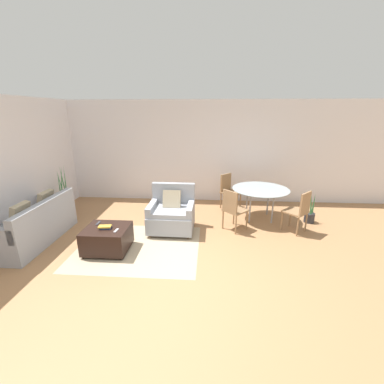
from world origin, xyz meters
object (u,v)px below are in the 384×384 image
armchair (172,214)px  dining_chair_far_left (228,189)px  book_stack (105,227)px  potted_plant (65,203)px  dining_table (260,191)px  couch (34,227)px  dining_chair_near_right (300,209)px  potted_plant_small (310,215)px  dining_chair_near_left (233,208)px  tv_remote_secondary (98,223)px  ottoman (107,238)px  tv_remote_primary (116,230)px

armchair → dining_chair_far_left: (1.29, 1.43, 0.16)m
book_stack → potted_plant: size_ratio=0.19×
dining_table → armchair: bearing=-159.4°
couch → dining_chair_far_left: (3.88, 2.13, 0.21)m
potted_plant → dining_chair_near_right: (5.45, -0.70, 0.25)m
potted_plant → potted_plant_small: 5.89m
dining_table → dining_chair_near_left: 0.98m
couch → potted_plant: (-0.20, 1.47, -0.03)m
tv_remote_secondary → potted_plant_small: (4.37, 1.38, -0.28)m
dining_table → dining_chair_near_right: size_ratio=1.44×
dining_chair_far_left → couch: bearing=-151.2°
ottoman → dining_chair_far_left: size_ratio=0.85×
ottoman → dining_chair_far_left: dining_chair_far_left is taller
ottoman → book_stack: (-0.00, -0.03, 0.23)m
book_stack → dining_chair_near_right: bearing=15.6°
dining_chair_far_left → armchair: bearing=-132.1°
ottoman → tv_remote_primary: size_ratio=5.14×
armchair → tv_remote_secondary: size_ratio=5.76×
potted_plant_small → tv_remote_primary: bearing=-157.1°
armchair → dining_chair_near_right: bearing=1.2°
tv_remote_primary → ottoman: bearing=154.6°
armchair → potted_plant_small: armchair is taller
dining_table → couch: bearing=-162.4°
potted_plant → dining_chair_far_left: potted_plant is taller
ottoman → book_stack: 0.24m
book_stack → dining_chair_far_left: 3.35m
couch → tv_remote_secondary: (1.33, -0.07, 0.15)m
couch → potted_plant_small: size_ratio=2.46×
armchair → ottoman: 1.41m
tv_remote_secondary → potted_plant_small: potted_plant_small is taller
ottoman → potted_plant: (-1.75, 1.71, 0.02)m
tv_remote_primary → dining_chair_near_left: 2.39m
book_stack → tv_remote_secondary: 0.30m
dining_table → dining_chair_near_left: size_ratio=1.44×
tv_remote_secondary → dining_chair_near_right: bearing=12.0°
potted_plant → dining_chair_near_right: bearing=-7.3°
dining_chair_near_right → book_stack: bearing=-164.4°
potted_plant_small → ottoman: bearing=-159.5°
ottoman → potted_plant_small: bearing=20.5°
ottoman → tv_remote_secondary: tv_remote_secondary is taller
tv_remote_primary → dining_chair_near_right: size_ratio=0.17×
dining_table → potted_plant: bearing=179.8°
dining_chair_far_left → potted_plant_small: bearing=-24.5°
couch → dining_table: (4.57, 1.45, 0.37)m
tv_remote_secondary → dining_chair_near_right: size_ratio=0.18×
potted_plant → dining_chair_near_right: 5.50m
potted_plant_small → dining_chair_far_left: bearing=155.5°
tv_remote_secondary → book_stack: bearing=-42.6°
tv_remote_secondary → potted_plant: size_ratio=0.13×
ottoman → dining_chair_near_right: size_ratio=0.85×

